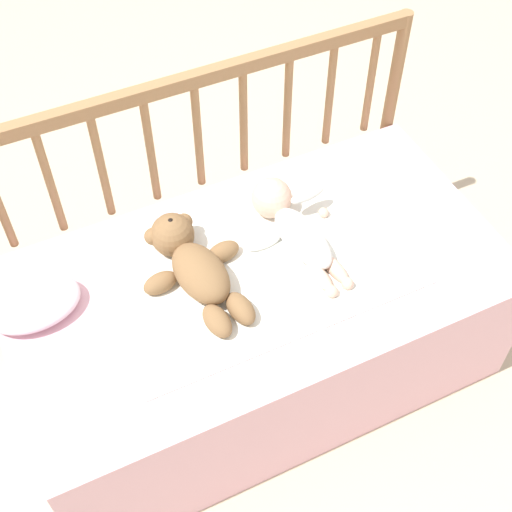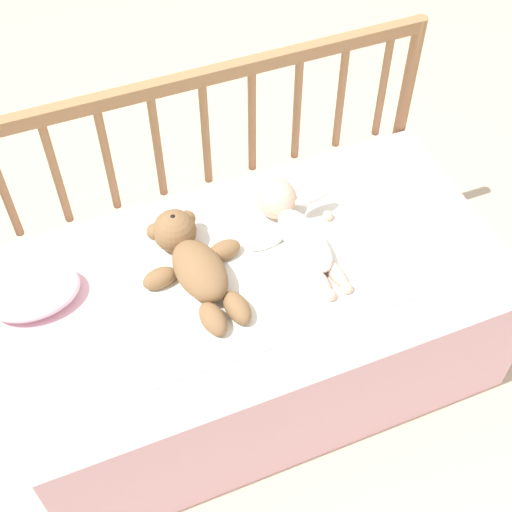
{
  "view_description": "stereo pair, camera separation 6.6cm",
  "coord_description": "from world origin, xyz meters",
  "views": [
    {
      "loc": [
        -0.47,
        -0.98,
        1.82
      ],
      "look_at": [
        0.0,
        0.01,
        0.48
      ],
      "focal_mm": 50.0,
      "sensor_mm": 36.0,
      "label": 1
    },
    {
      "loc": [
        -0.41,
        -1.01,
        1.82
      ],
      "look_at": [
        0.0,
        0.01,
        0.48
      ],
      "focal_mm": 50.0,
      "sensor_mm": 36.0,
      "label": 2
    }
  ],
  "objects": [
    {
      "name": "ground_plane",
      "position": [
        0.0,
        0.0,
        0.0
      ],
      "size": [
        12.0,
        12.0,
        0.0
      ],
      "primitive_type": "plane",
      "color": "#C6B293"
    },
    {
      "name": "crib_mattress",
      "position": [
        0.0,
        0.0,
        0.21
      ],
      "size": [
        1.24,
        0.67,
        0.42
      ],
      "color": "#EDB7C6",
      "rests_on": "ground_plane"
    },
    {
      "name": "crib_rail",
      "position": [
        0.0,
        0.36,
        0.56
      ],
      "size": [
        1.24,
        0.04,
        0.79
      ],
      "color": "#997047",
      "rests_on": "ground_plane"
    },
    {
      "name": "blanket",
      "position": [
        0.01,
        0.03,
        0.43
      ],
      "size": [
        0.75,
        0.48,
        0.01
      ],
      "color": "white",
      "rests_on": "crib_mattress"
    },
    {
      "name": "teddy_bear",
      "position": [
        -0.14,
        0.06,
        0.47
      ],
      "size": [
        0.27,
        0.38,
        0.11
      ],
      "color": "olive",
      "rests_on": "crib_mattress"
    },
    {
      "name": "baby",
      "position": [
        0.13,
        0.07,
        0.47
      ],
      "size": [
        0.25,
        0.38,
        0.11
      ],
      "color": "white",
      "rests_on": "crib_mattress"
    },
    {
      "name": "small_pillow",
      "position": [
        -0.52,
        0.13,
        0.45
      ],
      "size": [
        0.23,
        0.16,
        0.06
      ],
      "color": "silver",
      "rests_on": "crib_mattress"
    }
  ]
}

